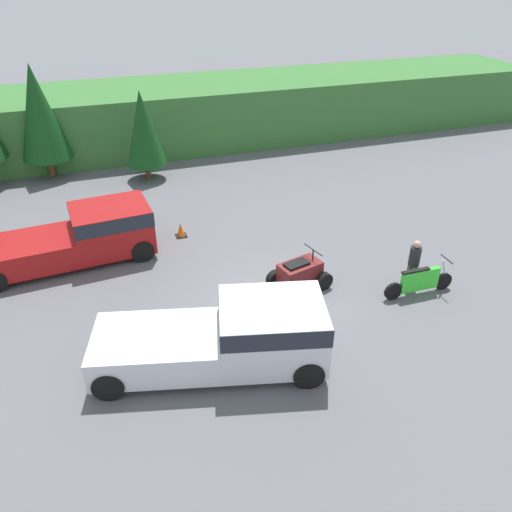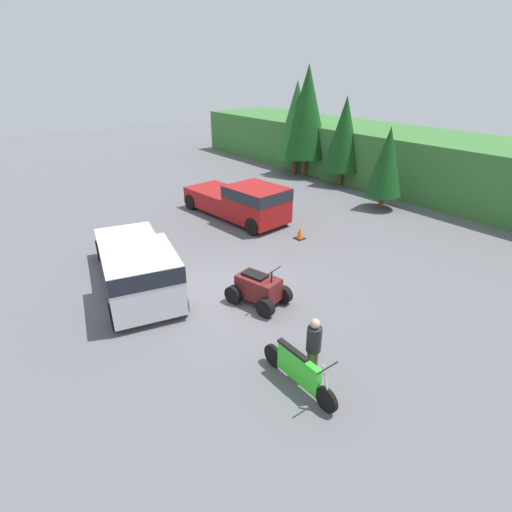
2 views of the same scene
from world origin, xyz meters
name	(u,v)px [view 1 (image 1 of 2)]	position (x,y,z in m)	size (l,w,h in m)	color
ground_plane	(277,296)	(0.00, 0.00, 0.00)	(80.00, 80.00, 0.00)	#5B5B60
hillside_backdrop	(177,114)	(0.00, 16.00, 1.60)	(44.00, 6.00, 3.20)	#387033
tree_mid_right	(39,112)	(-6.84, 12.88, 3.10)	(2.32, 2.32, 5.27)	brown
tree_right	(143,128)	(-2.44, 11.07, 2.46)	(1.84, 1.84, 4.18)	brown
pickup_truck_red	(83,234)	(-5.58, 4.36, 0.96)	(5.97, 2.66, 1.83)	maroon
pickup_truck_second	(233,335)	(-2.17, -2.43, 0.96)	(6.26, 3.52, 1.83)	silver
dirt_bike	(420,281)	(4.29, -1.30, 0.48)	(2.42, 0.60, 1.17)	black
quad_atv	(300,275)	(0.85, 0.24, 0.50)	(2.07, 1.59, 1.29)	black
rider_person	(414,262)	(4.30, -0.85, 0.93)	(0.43, 0.43, 1.70)	brown
traffic_cone	(181,230)	(-2.11, 4.89, 0.25)	(0.42, 0.42, 0.55)	black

